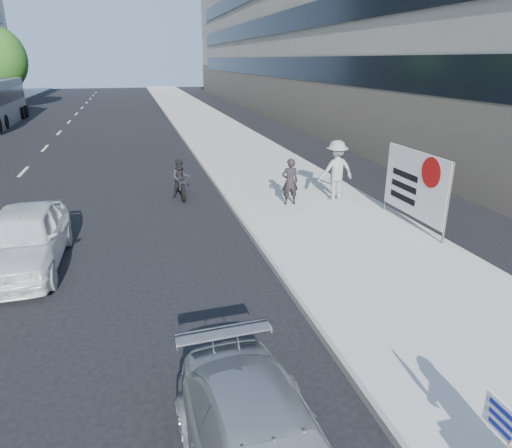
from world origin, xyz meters
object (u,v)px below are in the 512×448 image
object	(u,v)px
protest_banner	(415,184)
motorcycle	(181,180)
jogger	(336,170)
pedestrian_woman	(290,182)
white_sedan_near	(23,239)

from	to	relation	value
protest_banner	motorcycle	size ratio (longest dim) A/B	1.50
protest_banner	motorcycle	world-z (taller)	protest_banner
protest_banner	motorcycle	distance (m)	8.14
jogger	pedestrian_woman	world-z (taller)	jogger
jogger	pedestrian_woman	xyz separation A→B (m)	(-1.73, -0.18, -0.24)
white_sedan_near	jogger	bearing A→B (deg)	18.46
pedestrian_woman	white_sedan_near	distance (m)	8.18
jogger	motorcycle	xyz separation A→B (m)	(-5.13, 2.15, -0.54)
motorcycle	protest_banner	bearing A→B (deg)	-40.21
motorcycle	jogger	bearing A→B (deg)	-22.78
protest_banner	white_sedan_near	xyz separation A→B (m)	(-10.49, 0.12, -0.66)
pedestrian_woman	white_sedan_near	bearing A→B (deg)	21.78
jogger	protest_banner	distance (m)	3.27
pedestrian_woman	white_sedan_near	size ratio (longest dim) A/B	0.36
jogger	motorcycle	size ratio (longest dim) A/B	1.01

